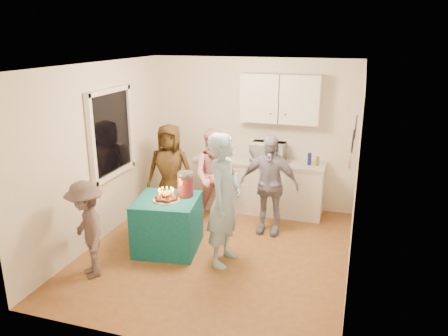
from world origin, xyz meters
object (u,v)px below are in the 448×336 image
(counter, at_px, (258,187))
(microwave, at_px, (268,152))
(woman_back_right, at_px, (269,185))
(man_birthday, at_px, (224,200))
(woman_back_center, at_px, (215,176))
(punch_jar, at_px, (185,185))
(party_table, at_px, (168,224))
(child_near_left, at_px, (87,230))
(woman_back_left, at_px, (170,171))

(counter, distance_m, microwave, 0.65)
(microwave, xyz_separation_m, woman_back_right, (0.20, -0.82, -0.29))
(counter, distance_m, man_birthday, 1.98)
(counter, xyz_separation_m, woman_back_right, (0.35, -0.82, 0.35))
(woman_back_center, bearing_deg, counter, 40.50)
(counter, relative_size, punch_jar, 6.47)
(woman_back_right, bearing_deg, woman_back_center, 172.84)
(woman_back_center, bearing_deg, microwave, 33.63)
(man_birthday, xyz_separation_m, woman_back_center, (-0.55, 1.26, -0.12))
(man_birthday, bearing_deg, counter, 4.24)
(counter, relative_size, man_birthday, 1.23)
(counter, height_order, party_table, counter)
(child_near_left, bearing_deg, microwave, 101.25)
(man_birthday, bearing_deg, party_table, 86.84)
(punch_jar, bearing_deg, microwave, 62.43)
(punch_jar, relative_size, woman_back_center, 0.22)
(woman_back_center, height_order, woman_back_right, woman_back_right)
(man_birthday, bearing_deg, microwave, -0.31)
(punch_jar, relative_size, child_near_left, 0.27)
(counter, distance_m, woman_back_center, 0.93)
(woman_back_right, bearing_deg, child_near_left, -131.41)
(party_table, relative_size, woman_back_right, 0.55)
(party_table, height_order, woman_back_center, woman_back_center)
(party_table, distance_m, woman_back_center, 1.25)
(microwave, height_order, punch_jar, microwave)
(party_table, bearing_deg, punch_jar, 41.26)
(woman_back_left, distance_m, child_near_left, 2.12)
(man_birthday, bearing_deg, woman_back_left, 51.49)
(child_near_left, bearing_deg, party_table, 99.02)
(counter, height_order, child_near_left, child_near_left)
(counter, bearing_deg, woman_back_right, -66.86)
(punch_jar, relative_size, woman_back_left, 0.22)
(punch_jar, distance_m, woman_back_center, 0.98)
(woman_back_left, bearing_deg, woman_back_center, -8.00)
(microwave, bearing_deg, punch_jar, -117.59)
(punch_jar, height_order, child_near_left, child_near_left)
(microwave, height_order, party_table, microwave)
(punch_jar, bearing_deg, man_birthday, -24.53)
(woman_back_left, height_order, woman_back_center, woman_back_left)
(counter, xyz_separation_m, man_birthday, (-0.02, -1.92, 0.47))
(microwave, xyz_separation_m, man_birthday, (-0.17, -1.92, -0.17))
(child_near_left, bearing_deg, woman_back_right, 88.52)
(party_table, bearing_deg, man_birthday, -7.86)
(woman_back_center, bearing_deg, man_birthday, -75.58)
(child_near_left, bearing_deg, woman_back_center, 107.76)
(punch_jar, height_order, woman_back_left, woman_back_left)
(counter, distance_m, punch_jar, 1.82)
(microwave, height_order, woman_back_left, woman_back_left)
(microwave, xyz_separation_m, punch_jar, (-0.84, -1.61, -0.14))
(counter, relative_size, child_near_left, 1.73)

